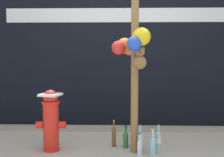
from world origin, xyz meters
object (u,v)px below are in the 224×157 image
at_px(bottle_1, 126,139).
at_px(memorial_post, 133,32).
at_px(fire_hydrant, 51,119).
at_px(bottle_4, 158,141).
at_px(bottle_2, 135,140).
at_px(bottle_6, 140,142).
at_px(bottle_5, 114,136).
at_px(bottle_0, 140,148).
at_px(bottle_3, 153,145).

bearing_deg(bottle_1, memorial_post, -62.60).
height_order(fire_hydrant, bottle_4, fire_hydrant).
bearing_deg(memorial_post, bottle_1, 117.40).
xyz_separation_m(bottle_2, bottle_4, (0.30, -0.13, 0.04)).
height_order(memorial_post, bottle_6, memorial_post).
bearing_deg(bottle_5, bottle_0, -50.94).
bearing_deg(bottle_1, bottle_5, 165.91).
xyz_separation_m(fire_hydrant, bottle_6, (1.17, -0.09, -0.27)).
relative_size(bottle_1, bottle_6, 0.78).
distance_m(memorial_post, bottle_6, 1.41).
bearing_deg(bottle_2, bottle_1, 166.21).
height_order(bottle_0, bottle_3, bottle_3).
xyz_separation_m(bottle_0, bottle_3, (0.17, 0.07, 0.02)).
relative_size(bottle_1, bottle_4, 0.80).
relative_size(bottle_5, bottle_6, 0.96).
bearing_deg(bottle_4, bottle_6, -161.17).
xyz_separation_m(memorial_post, bottle_4, (0.34, 0.01, -1.41)).
bearing_deg(bottle_0, bottle_6, 83.75).
height_order(fire_hydrant, bottle_1, fire_hydrant).
height_order(bottle_4, bottle_5, bottle_4).
height_order(bottle_1, bottle_5, bottle_5).
xyz_separation_m(bottle_0, bottle_1, (-0.17, 0.37, 0.00)).
distance_m(bottle_1, bottle_2, 0.13).
bearing_deg(bottle_2, bottle_4, -22.62).
relative_size(fire_hydrant, bottle_6, 2.11).
xyz_separation_m(bottle_3, bottle_6, (-0.15, 0.06, 0.02)).
distance_m(fire_hydrant, bottle_5, 0.90).
xyz_separation_m(memorial_post, bottle_2, (0.04, 0.14, -1.45)).
height_order(bottle_1, bottle_6, bottle_6).
bearing_deg(bottle_5, bottle_3, -34.09).
xyz_separation_m(bottle_5, bottle_6, (0.35, -0.28, 0.01)).
bearing_deg(memorial_post, fire_hydrant, 179.05).
height_order(memorial_post, fire_hydrant, memorial_post).
relative_size(memorial_post, bottle_1, 9.36).
bearing_deg(bottle_4, bottle_1, 159.85).
bearing_deg(fire_hydrant, bottle_5, 13.23).
bearing_deg(bottle_6, bottle_0, -96.25).
distance_m(memorial_post, bottle_3, 1.45).
xyz_separation_m(bottle_2, bottle_3, (0.21, -0.27, 0.03)).
xyz_separation_m(bottle_0, bottle_4, (0.26, 0.21, 0.03)).
distance_m(memorial_post, fire_hydrant, 1.56).
relative_size(bottle_0, bottle_2, 1.05).
bearing_deg(bottle_1, bottle_6, -52.69).
bearing_deg(bottle_4, bottle_2, 157.38).
bearing_deg(bottle_5, memorial_post, -40.25).
height_order(bottle_1, bottle_3, bottle_3).
distance_m(fire_hydrant, bottle_4, 1.45).
distance_m(bottle_0, bottle_4, 0.33).
relative_size(bottle_4, bottle_6, 0.97).
xyz_separation_m(bottle_0, bottle_5, (-0.33, 0.41, 0.03)).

